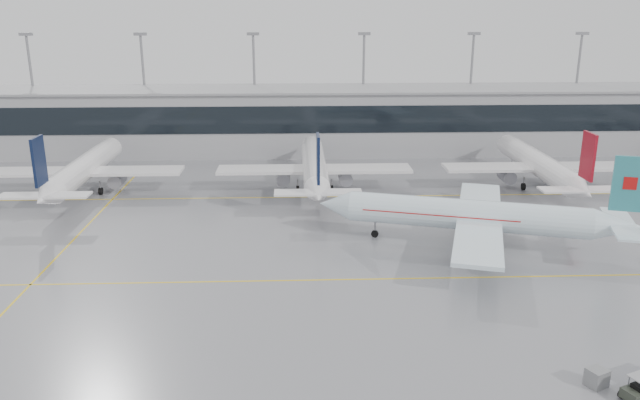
{
  "coord_description": "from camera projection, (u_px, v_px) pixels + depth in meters",
  "views": [
    {
      "loc": [
        -2.81,
        -59.22,
        26.73
      ],
      "look_at": [
        0.0,
        12.0,
        5.0
      ],
      "focal_mm": 35.0,
      "sensor_mm": 36.0,
      "label": 1
    }
  ],
  "objects": [
    {
      "name": "light_masts",
      "position": [
        309.0,
        80.0,
        125.6
      ],
      "size": [
        156.4,
        1.0,
        22.6
      ],
      "color": "gray",
      "rests_on": "ground"
    },
    {
      "name": "parked_jet_d",
      "position": [
        539.0,
        165.0,
        96.94
      ],
      "size": [
        29.64,
        36.96,
        11.72
      ],
      "rotation": [
        0.0,
        0.0,
        1.57
      ],
      "color": "white",
      "rests_on": "ground"
    },
    {
      "name": "taxi_line_north",
      "position": [
        315.0,
        197.0,
        93.17
      ],
      "size": [
        120.0,
        0.25,
        0.01
      ],
      "primitive_type": "cube",
      "color": "yellow",
      "rests_on": "ground"
    },
    {
      "name": "ground",
      "position": [
        325.0,
        280.0,
        64.5
      ],
      "size": [
        320.0,
        320.0,
        0.0
      ],
      "primitive_type": "plane",
      "color": "gray",
      "rests_on": "ground"
    },
    {
      "name": "parked_jet_b",
      "position": [
        84.0,
        169.0,
        94.3
      ],
      "size": [
        29.64,
        36.96,
        11.72
      ],
      "rotation": [
        0.0,
        0.0,
        1.57
      ],
      "color": "white",
      "rests_on": "ground"
    },
    {
      "name": "terminal_roof",
      "position": [
        310.0,
        89.0,
        120.2
      ],
      "size": [
        182.0,
        16.0,
        0.4
      ],
      "primitive_type": "cube",
      "color": "gray",
      "rests_on": "ground"
    },
    {
      "name": "taxi_line_main",
      "position": [
        325.0,
        280.0,
        64.5
      ],
      "size": [
        120.0,
        0.25,
        0.01
      ],
      "primitive_type": "cube",
      "color": "yellow",
      "rests_on": "ground"
    },
    {
      "name": "terminal_glass",
      "position": [
        311.0,
        120.0,
        114.36
      ],
      "size": [
        180.0,
        0.2,
        5.0
      ],
      "primitive_type": "cube",
      "color": "black",
      "rests_on": "ground"
    },
    {
      "name": "air_canada_jet",
      "position": [
        478.0,
        216.0,
        72.67
      ],
      "size": [
        36.59,
        29.99,
        11.79
      ],
      "rotation": [
        0.0,
        0.0,
        2.85
      ],
      "color": "white",
      "rests_on": "ground"
    },
    {
      "name": "baggage_tug",
      "position": [
        640.0,
        391.0,
        44.5
      ],
      "size": [
        3.85,
        2.46,
        1.86
      ],
      "rotation": [
        0.0,
        0.0,
        0.4
      ],
      "color": "#2C3228",
      "rests_on": "ground"
    },
    {
      "name": "parked_jet_c",
      "position": [
        314.0,
        167.0,
        95.62
      ],
      "size": [
        29.64,
        36.96,
        11.72
      ],
      "rotation": [
        0.0,
        0.0,
        1.57
      ],
      "color": "white",
      "rests_on": "ground"
    },
    {
      "name": "terminal",
      "position": [
        310.0,
        121.0,
        122.01
      ],
      "size": [
        180.0,
        15.0,
        12.0
      ],
      "primitive_type": "cube",
      "color": "#99989C",
      "rests_on": "ground"
    },
    {
      "name": "taxi_line_cross",
      "position": [
        79.0,
        234.0,
        77.7
      ],
      "size": [
        0.25,
        60.0,
        0.01
      ],
      "primitive_type": "cube",
      "color": "yellow",
      "rests_on": "ground"
    },
    {
      "name": "gse_unit",
      "position": [
        597.0,
        377.0,
        46.13
      ],
      "size": [
        1.79,
        1.75,
        1.38
      ],
      "primitive_type": "cube",
      "rotation": [
        0.0,
        0.0,
        0.45
      ],
      "color": "gray",
      "rests_on": "ground"
    }
  ]
}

